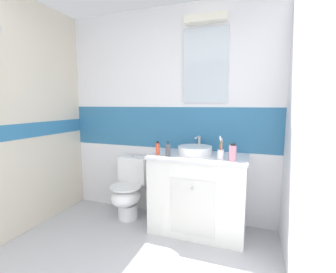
# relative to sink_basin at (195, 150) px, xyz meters

# --- Properties ---
(wall_back_tiled) EXTENTS (3.20, 0.20, 2.50)m
(wall_back_tiled) POSITION_rel_sink_basin_xyz_m (-0.40, 0.29, 0.36)
(wall_back_tiled) COLOR white
(wall_back_tiled) RESTS_ON ground_plane
(wall_right_plain) EXTENTS (0.10, 3.48, 2.50)m
(wall_right_plain) POSITION_rel_sink_basin_xyz_m (0.94, -0.96, 0.35)
(wall_right_plain) COLOR white
(wall_right_plain) RESTS_ON ground_plane
(vanity_cabinet) EXTENTS (1.01, 0.55, 0.85)m
(vanity_cabinet) POSITION_rel_sink_basin_xyz_m (0.05, -0.02, -0.47)
(vanity_cabinet) COLOR white
(vanity_cabinet) RESTS_ON ground_plane
(sink_basin) EXTENTS (0.37, 0.41, 0.18)m
(sink_basin) POSITION_rel_sink_basin_xyz_m (0.00, 0.00, 0.00)
(sink_basin) COLOR white
(sink_basin) RESTS_ON vanity_cabinet
(toilet) EXTENTS (0.37, 0.50, 0.75)m
(toilet) POSITION_rel_sink_basin_xyz_m (-0.82, -0.01, -0.55)
(toilet) COLOR white
(toilet) RESTS_ON ground_plane
(toothbrush_cup) EXTENTS (0.06, 0.06, 0.23)m
(toothbrush_cup) POSITION_rel_sink_basin_xyz_m (0.29, -0.15, 0.01)
(toothbrush_cup) COLOR white
(toothbrush_cup) RESTS_ON vanity_cabinet
(soap_dispenser) EXTENTS (0.05, 0.05, 0.16)m
(soap_dispenser) POSITION_rel_sink_basin_xyz_m (-0.24, -0.19, 0.01)
(soap_dispenser) COLOR #4C4C51
(soap_dispenser) RESTS_ON vanity_cabinet
(mouthwash_bottle) EXTENTS (0.07, 0.07, 0.17)m
(mouthwash_bottle) POSITION_rel_sink_basin_xyz_m (0.41, -0.18, 0.03)
(mouthwash_bottle) COLOR pink
(mouthwash_bottle) RESTS_ON vanity_cabinet
(deodorant_spray_can) EXTENTS (0.04, 0.04, 0.14)m
(deodorant_spray_can) POSITION_rel_sink_basin_xyz_m (-0.37, -0.16, 0.02)
(deodorant_spray_can) COLOR #D84C33
(deodorant_spray_can) RESTS_ON vanity_cabinet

